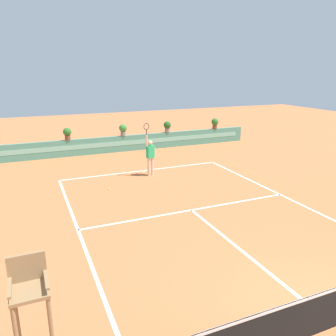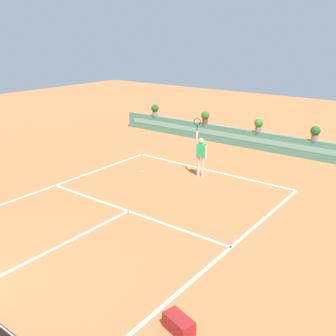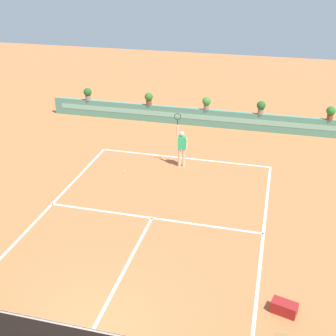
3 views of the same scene
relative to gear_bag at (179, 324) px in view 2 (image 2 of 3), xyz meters
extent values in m
plane|color=#C66B3D|center=(-4.87, 3.31, -0.18)|extent=(60.00, 60.00, 0.00)
cube|color=white|center=(-4.87, 9.20, -0.18)|extent=(8.22, 0.10, 0.01)
cube|color=white|center=(-4.87, 3.71, -0.18)|extent=(8.22, 0.10, 0.01)
cube|color=white|center=(-4.87, 0.51, -0.18)|extent=(0.10, 6.40, 0.01)
cube|color=white|center=(-8.98, 3.26, -0.18)|extent=(0.10, 11.89, 0.01)
cube|color=white|center=(-0.76, 3.26, -0.18)|extent=(0.10, 11.89, 0.01)
cube|color=white|center=(-4.87, 9.10, -0.18)|extent=(0.10, 0.20, 0.01)
cube|color=#4C8E7A|center=(-4.87, 13.70, 0.32)|extent=(18.00, 0.20, 1.00)
cube|color=#7ABCA8|center=(-4.87, 13.60, 0.37)|extent=(17.10, 0.01, 0.28)
cube|color=maroon|center=(0.00, 0.00, 0.00)|extent=(0.77, 0.53, 0.36)
cylinder|color=beige|center=(-4.68, 8.32, 0.27)|extent=(0.14, 0.14, 0.90)
cylinder|color=beige|center=(-4.87, 8.27, 0.27)|extent=(0.14, 0.14, 0.90)
cube|color=#28B266|center=(-4.78, 8.30, 1.02)|extent=(0.40, 0.30, 0.60)
sphere|color=beige|center=(-4.78, 8.30, 1.45)|extent=(0.22, 0.22, 0.22)
cylinder|color=beige|center=(-4.97, 8.25, 1.57)|extent=(0.09, 0.09, 0.55)
cylinder|color=black|center=(-4.97, 8.25, 1.99)|extent=(0.04, 0.04, 0.24)
torus|color=#262626|center=(-4.97, 8.25, 2.25)|extent=(0.31, 0.10, 0.31)
cylinder|color=beige|center=(-4.56, 8.35, 0.97)|extent=(0.09, 0.09, 0.50)
sphere|color=#CCE033|center=(-7.14, 7.09, -0.15)|extent=(0.07, 0.07, 0.07)
cylinder|color=brown|center=(-7.93, 13.70, 0.96)|extent=(0.32, 0.32, 0.28)
sphere|color=#2D6B28|center=(-7.93, 13.70, 1.30)|extent=(0.48, 0.48, 0.48)
cylinder|color=gray|center=(-1.60, 13.70, 0.96)|extent=(0.32, 0.32, 0.28)
sphere|color=#235B23|center=(-1.60, 13.70, 1.30)|extent=(0.48, 0.48, 0.48)
cylinder|color=gray|center=(-11.71, 13.70, 0.96)|extent=(0.32, 0.32, 0.28)
sphere|color=#235B23|center=(-11.71, 13.70, 1.30)|extent=(0.48, 0.48, 0.48)
cylinder|color=gray|center=(-4.58, 13.70, 0.96)|extent=(0.32, 0.32, 0.28)
sphere|color=#387F33|center=(-4.58, 13.70, 1.30)|extent=(0.48, 0.48, 0.48)
camera|label=1|loc=(-10.22, -6.59, 4.83)|focal=36.32mm
camera|label=2|loc=(3.83, -5.43, 5.79)|focal=41.49mm
camera|label=3|loc=(-0.84, -9.66, 8.82)|focal=47.13mm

